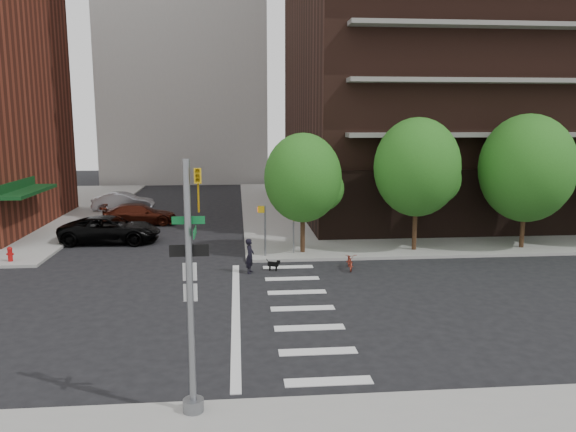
# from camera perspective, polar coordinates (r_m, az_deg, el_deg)

# --- Properties ---
(ground) EXTENTS (120.00, 120.00, 0.00)m
(ground) POSITION_cam_1_polar(r_m,az_deg,el_deg) (21.23, -6.69, -9.56)
(ground) COLOR black
(ground) RESTS_ON ground
(sidewalk_ne) EXTENTS (39.00, 33.00, 0.15)m
(sidewalk_ne) POSITION_cam_1_polar(r_m,az_deg,el_deg) (48.36, 19.11, 1.00)
(sidewalk_ne) COLOR gray
(sidewalk_ne) RESTS_ON ground
(crosswalk) EXTENTS (3.85, 13.00, 0.01)m
(crosswalk) POSITION_cam_1_polar(r_m,az_deg,el_deg) (21.28, -0.66, -9.43)
(crosswalk) COLOR silver
(crosswalk) RESTS_ON ground
(tree_a) EXTENTS (4.00, 4.00, 5.90)m
(tree_a) POSITION_cam_1_polar(r_m,az_deg,el_deg) (28.89, 1.53, 3.89)
(tree_a) COLOR #301E11
(tree_a) RESTS_ON sidewalk_ne
(tree_b) EXTENTS (4.50, 4.50, 6.65)m
(tree_b) POSITION_cam_1_polar(r_m,az_deg,el_deg) (30.14, 12.97, 4.85)
(tree_b) COLOR #301E11
(tree_b) RESTS_ON sidewalk_ne
(tree_c) EXTENTS (5.00, 5.00, 6.80)m
(tree_c) POSITION_cam_1_polar(r_m,az_deg,el_deg) (32.52, 23.10, 4.49)
(tree_c) COLOR #301E11
(tree_c) RESTS_ON sidewalk_ne
(traffic_signal) EXTENTS (0.90, 0.75, 6.00)m
(traffic_signal) POSITION_cam_1_polar(r_m,az_deg,el_deg) (13.30, -9.74, -9.26)
(traffic_signal) COLOR slate
(traffic_signal) RESTS_ON sidewalk_s
(pedestrian_signal) EXTENTS (2.18, 0.67, 2.60)m
(pedestrian_signal) POSITION_cam_1_polar(r_m,az_deg,el_deg) (28.48, -1.72, -0.65)
(pedestrian_signal) COLOR slate
(pedestrian_signal) RESTS_ON sidewalk_ne
(fire_hydrant) EXTENTS (0.24, 0.24, 0.73)m
(fire_hydrant) POSITION_cam_1_polar(r_m,az_deg,el_deg) (30.66, -26.40, -3.41)
(fire_hydrant) COLOR #A50C0C
(fire_hydrant) RESTS_ON sidewalk_nw
(parked_car_black) EXTENTS (2.82, 5.69, 1.55)m
(parked_car_black) POSITION_cam_1_polar(r_m,az_deg,el_deg) (33.75, -17.58, -1.32)
(parked_car_black) COLOR black
(parked_car_black) RESTS_ON ground
(parked_car_maroon) EXTENTS (2.47, 5.10, 1.43)m
(parked_car_maroon) POSITION_cam_1_polar(r_m,az_deg,el_deg) (38.99, -14.84, 0.17)
(parked_car_maroon) COLOR #3D140B
(parked_car_maroon) RESTS_ON ground
(parked_car_silver) EXTENTS (1.63, 4.58, 1.50)m
(parked_car_silver) POSITION_cam_1_polar(r_m,az_deg,el_deg) (44.81, -16.36, 1.36)
(parked_car_silver) COLOR #9A9CA2
(parked_car_silver) RESTS_ON ground
(scooter) EXTENTS (0.67, 1.56, 0.79)m
(scooter) POSITION_cam_1_polar(r_m,az_deg,el_deg) (26.79, 6.32, -4.56)
(scooter) COLOR #993424
(scooter) RESTS_ON ground
(dog_walker) EXTENTS (0.67, 0.52, 1.61)m
(dog_walker) POSITION_cam_1_polar(r_m,az_deg,el_deg) (25.95, -3.90, -4.07)
(dog_walker) COLOR black
(dog_walker) RESTS_ON ground
(dog) EXTENTS (0.59, 0.36, 0.50)m
(dog) POSITION_cam_1_polar(r_m,az_deg,el_deg) (26.41, -1.46, -4.90)
(dog) COLOR black
(dog) RESTS_ON ground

